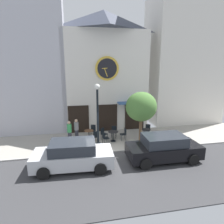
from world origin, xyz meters
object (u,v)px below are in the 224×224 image
at_px(cafe_chair_under_awning, 124,133).
at_px(pedestrian_grey, 77,130).
at_px(street_tree, 141,107).
at_px(parked_car_silver, 73,155).
at_px(cafe_chair_near_tree, 145,136).
at_px(cafe_chair_corner, 148,129).
at_px(street_lamp, 98,117).
at_px(pedestrian_green, 69,132).
at_px(cafe_table_center_left, 146,132).
at_px(cafe_chair_left_end, 93,130).
at_px(cafe_table_near_curb, 89,133).
at_px(cafe_chair_facing_wall, 105,137).
at_px(parked_car_black, 163,148).
at_px(cafe_chair_near_lamp, 103,133).
at_px(cafe_chair_curbside, 95,136).
at_px(cafe_chair_by_entrance, 114,131).
at_px(cafe_table_center, 113,134).

height_order(cafe_chair_under_awning, pedestrian_grey, pedestrian_grey).
distance_m(street_tree, parked_car_silver, 5.58).
relative_size(cafe_chair_near_tree, cafe_chair_corner, 1.00).
xyz_separation_m(street_lamp, pedestrian_green, (-1.93, 1.16, -1.36)).
distance_m(cafe_table_center_left, cafe_chair_left_end, 4.16).
distance_m(street_lamp, street_tree, 3.04).
distance_m(street_lamp, pedestrian_grey, 2.51).
relative_size(cafe_table_near_curb, cafe_chair_facing_wall, 0.82).
bearing_deg(cafe_chair_left_end, parked_car_black, -52.17).
xyz_separation_m(cafe_chair_near_lamp, pedestrian_green, (-2.50, -0.27, 0.33)).
xyz_separation_m(street_tree, cafe_chair_left_end, (-3.11, 2.42, -2.24)).
distance_m(street_tree, cafe_table_near_curb, 4.47).
bearing_deg(cafe_chair_curbside, cafe_chair_by_entrance, 27.61).
bearing_deg(cafe_chair_near_lamp, street_lamp, -112.00).
height_order(cafe_chair_near_tree, cafe_chair_under_awning, same).
bearing_deg(cafe_chair_facing_wall, cafe_chair_near_tree, -6.07).
xyz_separation_m(cafe_table_center_left, parked_car_silver, (-5.46, -3.38, 0.22)).
height_order(cafe_chair_left_end, cafe_chair_near_tree, same).
bearing_deg(cafe_chair_facing_wall, cafe_chair_corner, 17.18).
xyz_separation_m(street_tree, cafe_table_near_curb, (-3.50, 1.64, -2.25)).
relative_size(cafe_table_near_curb, cafe_table_center_left, 0.97).
bearing_deg(parked_car_black, cafe_chair_by_entrance, 117.41).
bearing_deg(street_lamp, cafe_chair_near_tree, 3.63).
bearing_deg(parked_car_black, cafe_chair_under_awning, 113.31).
height_order(cafe_chair_under_awning, parked_car_black, parked_car_black).
xyz_separation_m(cafe_table_center_left, pedestrian_green, (-5.72, 0.20, 0.32)).
xyz_separation_m(cafe_table_near_curb, pedestrian_grey, (-0.91, -0.02, 0.34)).
bearing_deg(cafe_chair_near_lamp, cafe_chair_curbside, -142.20).
bearing_deg(cafe_chair_near_tree, parked_car_silver, -152.85).
height_order(cafe_chair_left_end, cafe_chair_corner, same).
distance_m(street_tree, pedestrian_green, 5.41).
bearing_deg(cafe_chair_corner, cafe_table_center_left, -120.26).
xyz_separation_m(cafe_chair_near_lamp, cafe_chair_corner, (3.63, 0.24, 0.00)).
bearing_deg(cafe_table_center, parked_car_black, -55.08).
relative_size(pedestrian_grey, parked_car_black, 0.39).
xyz_separation_m(cafe_chair_curbside, cafe_chair_near_tree, (3.59, -0.67, 0.00)).
relative_size(cafe_table_near_curb, pedestrian_green, 0.44).
bearing_deg(pedestrian_green, parked_car_silver, -85.76).
relative_size(street_lamp, cafe_table_center, 5.76).
distance_m(pedestrian_grey, parked_car_silver, 3.99).
xyz_separation_m(street_tree, cafe_table_center, (-1.75, 1.01, -2.21)).
distance_m(pedestrian_green, parked_car_silver, 3.58).
relative_size(cafe_table_center, cafe_chair_under_awning, 0.84).
height_order(cafe_chair_near_tree, pedestrian_green, pedestrian_green).
bearing_deg(cafe_chair_near_tree, cafe_chair_under_awning, 148.91).
relative_size(cafe_table_center, cafe_chair_near_tree, 0.84).
bearing_deg(cafe_chair_near_lamp, cafe_chair_near_tree, -22.67).
bearing_deg(street_tree, pedestrian_green, 166.05).
xyz_separation_m(cafe_chair_near_tree, cafe_chair_facing_wall, (-2.94, 0.31, 0.00)).
bearing_deg(cafe_chair_near_tree, cafe_chair_left_end, 149.34).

